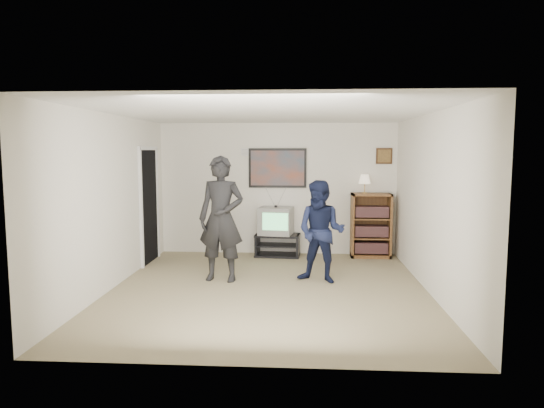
# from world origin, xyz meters

# --- Properties ---
(room_shell) EXTENTS (4.51, 5.00, 2.51)m
(room_shell) POSITION_xyz_m (0.00, 0.35, 1.25)
(room_shell) COLOR #78694C
(room_shell) RESTS_ON ground
(media_stand) EXTENTS (0.86, 0.52, 0.42)m
(media_stand) POSITION_xyz_m (0.02, 2.23, 0.21)
(media_stand) COLOR black
(media_stand) RESTS_ON room_shell
(crt_television) EXTENTS (0.67, 0.60, 0.51)m
(crt_television) POSITION_xyz_m (-0.02, 2.23, 0.67)
(crt_television) COLOR gray
(crt_television) RESTS_ON media_stand
(bookshelf) EXTENTS (0.73, 0.41, 1.19)m
(bookshelf) POSITION_xyz_m (1.75, 2.28, 0.60)
(bookshelf) COLOR #552C19
(bookshelf) RESTS_ON room_shell
(table_lamp) EXTENTS (0.22, 0.22, 0.35)m
(table_lamp) POSITION_xyz_m (1.63, 2.30, 1.37)
(table_lamp) COLOR beige
(table_lamp) RESTS_ON bookshelf
(person_tall) EXTENTS (0.75, 0.55, 1.91)m
(person_tall) POSITION_xyz_m (-0.75, 0.46, 0.95)
(person_tall) COLOR black
(person_tall) RESTS_ON room_shell
(person_short) EXTENTS (0.90, 0.80, 1.54)m
(person_short) POSITION_xyz_m (0.76, 0.46, 0.77)
(person_short) COLOR #121834
(person_short) RESTS_ON room_shell
(controller_left) EXTENTS (0.08, 0.13, 0.04)m
(controller_left) POSITION_xyz_m (-0.81, 0.66, 1.29)
(controller_left) COLOR white
(controller_left) RESTS_ON person_tall
(controller_right) EXTENTS (0.07, 0.13, 0.04)m
(controller_right) POSITION_xyz_m (0.71, 0.71, 1.10)
(controller_right) COLOR white
(controller_right) RESTS_ON person_short
(poster) EXTENTS (1.10, 0.03, 0.75)m
(poster) POSITION_xyz_m (0.00, 2.48, 1.65)
(poster) COLOR black
(poster) RESTS_ON room_shell
(air_vent) EXTENTS (0.28, 0.02, 0.14)m
(air_vent) POSITION_xyz_m (-0.55, 2.48, 1.95)
(air_vent) COLOR white
(air_vent) RESTS_ON room_shell
(small_picture) EXTENTS (0.30, 0.03, 0.30)m
(small_picture) POSITION_xyz_m (2.00, 2.48, 1.88)
(small_picture) COLOR #311C0F
(small_picture) RESTS_ON room_shell
(doorway) EXTENTS (0.03, 0.85, 2.00)m
(doorway) POSITION_xyz_m (-2.23, 1.60, 1.00)
(doorway) COLOR black
(doorway) RESTS_ON room_shell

